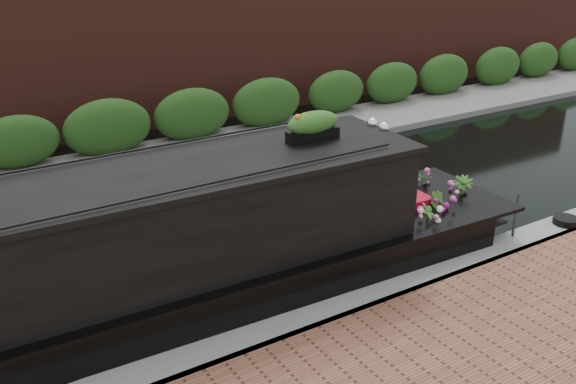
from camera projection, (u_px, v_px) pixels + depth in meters
ground at (203, 239)px, 11.36m from camera, size 80.00×80.00×0.00m
near_bank_coping at (306, 331)px, 8.78m from camera, size 40.00×0.60×0.50m
far_bank_path at (124, 169)px, 14.64m from camera, size 40.00×2.40×0.34m
far_hedge at (112, 158)px, 15.34m from camera, size 40.00×1.10×2.80m
far_brick_wall at (87, 135)px, 16.98m from camera, size 40.00×1.00×8.00m
narrowboat at (129, 274)px, 8.52m from camera, size 12.23×2.55×2.88m
rope_fender at (468, 212)px, 11.96m from camera, size 0.37×0.39×0.37m
coiled_mooring_rope at (566, 221)px, 11.34m from camera, size 0.44×0.44×0.12m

